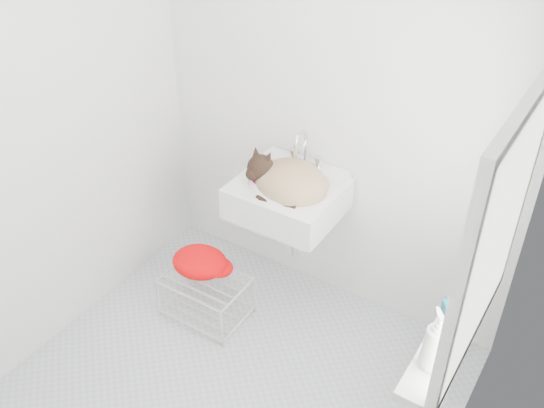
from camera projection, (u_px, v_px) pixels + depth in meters
The scene contains 15 objects.
floor at pixel (234, 386), 3.32m from camera, with size 2.20×2.00×0.02m, color silver.
back_wall at pixel (334, 107), 3.29m from camera, with size 2.20×0.02×2.50m, color white.
right_wall at pixel (480, 292), 2.12m from camera, with size 0.02×2.00×2.50m, color white.
left_wall at pixel (47, 129), 3.09m from camera, with size 0.02×2.00×2.50m, color white.
window_glass at pixel (498, 237), 2.20m from camera, with size 0.01×0.80×1.00m, color white.
window_frame at pixel (494, 236), 2.21m from camera, with size 0.04×0.90×1.10m, color white.
windowsill at pixel (453, 330), 2.54m from camera, with size 0.16×0.88×0.04m, color white.
sink at pixel (288, 185), 3.40m from camera, with size 0.58×0.50×0.23m, color white.
faucet at pixel (305, 149), 3.44m from camera, with size 0.21×0.15×0.21m, color silver, non-canonical shape.
cat at pixel (288, 181), 3.35m from camera, with size 0.46×0.38×0.28m.
wire_rack at pixel (206, 295), 3.68m from camera, with size 0.47×0.33×0.28m, color silver.
towel at pixel (200, 267), 3.64m from camera, with size 0.34×0.24×0.14m, color #E10A00.
bottle_a at pixel (431, 365), 2.36m from camera, with size 0.09×0.09×0.22m, color white.
bottle_b at pixel (450, 329), 2.51m from camera, with size 0.09×0.09×0.20m, color #11596D.
bottle_c at pixel (466, 301), 2.65m from camera, with size 0.13×0.13×0.17m, color #9EBCC8.
Camera 1 is at (1.33, -1.70, 2.72)m, focal length 40.57 mm.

